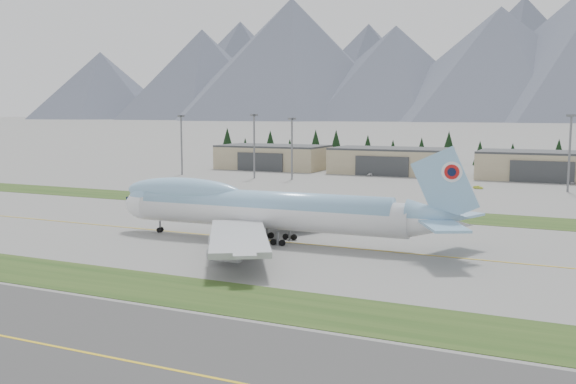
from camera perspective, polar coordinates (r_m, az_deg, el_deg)
The scene contains 15 objects.
ground at distance 128.86m, azimuth -2.57°, elevation -4.26°, with size 7000.00×7000.00×0.00m, color slate.
grass_strip_near at distance 97.53m, azimuth -12.94°, elevation -8.14°, with size 400.00×14.00×0.08m, color #234117.
grass_strip_far at distance 169.52m, azimuth 4.41°, elevation -1.55°, with size 400.00×18.00×0.08m, color #234117.
asphalt_taxiway at distance 80.75m, azimuth -23.59°, elevation -11.77°, with size 400.00×32.00×0.04m, color #3B3B3B.
taxiway_line_main at distance 128.86m, azimuth -2.57°, elevation -4.26°, with size 400.00×0.40×0.02m, color gold.
taxiway_line_near at distance 80.75m, azimuth -23.59°, elevation -11.77°, with size 400.00×0.40×0.02m, color gold.
boeing_747_freighter at distance 126.48m, azimuth -2.15°, elevation -1.50°, with size 74.04×64.23×19.60m.
hangar_left at distance 292.42m, azimuth -1.34°, elevation 3.13°, with size 48.00×26.60×10.80m.
hangar_center at distance 272.88m, azimuth 9.11°, elevation 2.77°, with size 48.00×26.60×10.80m.
hangar_right at distance 263.27m, azimuth 21.80°, elevation 2.20°, with size 48.00×26.60×10.80m.
floodlight_masts at distance 240.38m, azimuth 2.12°, elevation 5.03°, with size 149.31×6.36×24.91m.
service_vehicle_a at distance 261.05m, azimuth 7.29°, elevation 1.42°, with size 1.44×3.58×1.22m, color silver.
service_vehicle_b at distance 223.93m, azimuth 16.54°, elevation 0.27°, with size 1.15×3.27×1.08m, color #A6B52D.
service_vehicle_c at distance 251.44m, azimuth 24.07°, elevation 0.66°, with size 1.71×4.23×1.22m, color silver.
conifer_belt at distance 333.76m, azimuth 11.93°, elevation 3.79°, with size 273.57×14.59×16.91m.
Camera 1 is at (57.91, -112.31, 25.20)m, focal length 40.00 mm.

